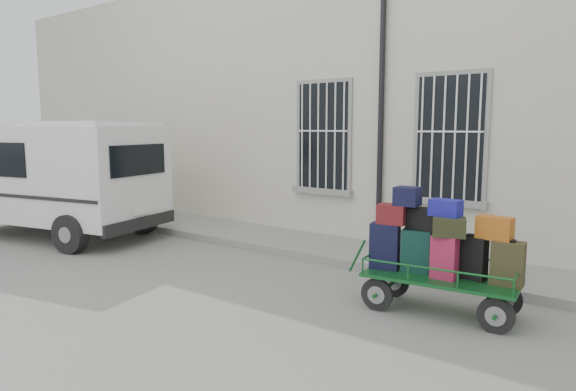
# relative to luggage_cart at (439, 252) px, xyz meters

# --- Properties ---
(ground) EXTENTS (80.00, 80.00, 0.00)m
(ground) POSITION_rel_luggage_cart_xyz_m (-3.17, -0.26, -0.82)
(ground) COLOR slate
(ground) RESTS_ON ground
(building) EXTENTS (24.00, 5.15, 6.00)m
(building) POSITION_rel_luggage_cart_xyz_m (-3.17, 5.24, 2.18)
(building) COLOR beige
(building) RESTS_ON ground
(sidewalk) EXTENTS (24.00, 1.70, 0.15)m
(sidewalk) POSITION_rel_luggage_cart_xyz_m (-3.17, 1.94, -0.75)
(sidewalk) COLOR gray
(sidewalk) RESTS_ON ground
(luggage_cart) EXTENTS (2.32, 1.07, 1.65)m
(luggage_cart) POSITION_rel_luggage_cart_xyz_m (0.00, 0.00, 0.00)
(luggage_cart) COLOR black
(luggage_cart) RESTS_ON ground
(van) EXTENTS (5.40, 3.14, 2.56)m
(van) POSITION_rel_luggage_cart_xyz_m (-8.72, -0.48, 0.65)
(van) COLOR silver
(van) RESTS_ON ground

